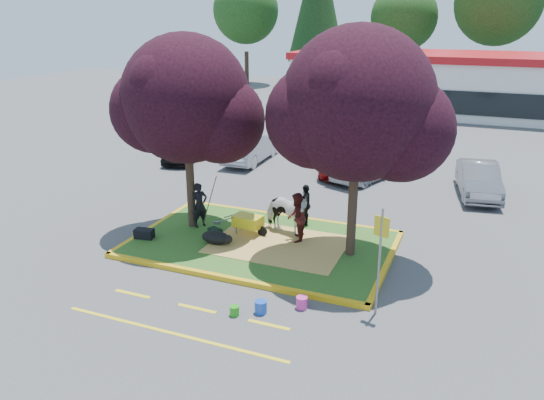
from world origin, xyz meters
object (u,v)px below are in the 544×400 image
at_px(sign_post, 380,250).
at_px(bucket_pink, 302,303).
at_px(wheelbarrow, 248,221).
at_px(calf, 216,237).
at_px(car_black, 185,148).
at_px(bucket_blue, 261,307).
at_px(cow, 286,212).
at_px(car_silver, 251,147).
at_px(bucket_green, 234,311).
at_px(handler, 200,205).

distance_m(sign_post, bucket_pink, 2.47).
height_order(wheelbarrow, sign_post, sign_post).
relative_size(calf, car_black, 0.26).
xyz_separation_m(bucket_pink, bucket_blue, (-0.89, -0.61, 0.01)).
height_order(cow, car_silver, cow).
bearing_deg(sign_post, bucket_green, -138.55).
distance_m(handler, bucket_green, 5.81).
distance_m(sign_post, bucket_green, 3.92).
xyz_separation_m(cow, car_black, (-8.35, 7.36, -0.27)).
bearing_deg(cow, calf, 144.07).
distance_m(cow, bucket_pink, 4.62).
xyz_separation_m(handler, bucket_pink, (4.98, -3.59, -0.77)).
height_order(wheelbarrow, bucket_blue, wheelbarrow).
bearing_deg(sign_post, car_black, 155.75).
bearing_deg(cow, bucket_blue, -154.77).
distance_m(bucket_pink, car_black, 15.44).
bearing_deg(car_black, bucket_green, -66.74).
relative_size(calf, car_silver, 0.22).
bearing_deg(calf, handler, 125.30).
bearing_deg(car_black, bucket_pink, -60.27).
bearing_deg(sign_post, car_silver, 144.27).
relative_size(handler, bucket_blue, 4.68).
xyz_separation_m(cow, bucket_blue, (1.10, -4.71, -0.74)).
distance_m(bucket_blue, car_silver, 14.60).
distance_m(handler, car_black, 9.53).
bearing_deg(bucket_pink, bucket_blue, -145.63).
relative_size(wheelbarrow, car_black, 0.46).
bearing_deg(sign_post, bucket_blue, -140.54).
xyz_separation_m(bucket_blue, car_black, (-9.45, 12.07, 0.47)).
xyz_separation_m(sign_post, bucket_blue, (-2.70, -1.07, -1.60)).
bearing_deg(cow, bucket_pink, -142.09).
bearing_deg(calf, car_silver, 96.64).
relative_size(handler, bucket_pink, 4.91).
bearing_deg(cow, car_black, 60.66).
bearing_deg(sign_post, wheelbarrow, 165.56).
xyz_separation_m(calf, bucket_pink, (3.79, -2.48, -0.20)).
bearing_deg(car_silver, calf, 106.75).
xyz_separation_m(sign_post, bucket_pink, (-1.81, -0.46, -1.61)).
bearing_deg(bucket_pink, car_black, 132.04).
bearing_deg(bucket_pink, car_silver, 119.47).
height_order(cow, sign_post, sign_post).
distance_m(calf, bucket_blue, 4.24).
bearing_deg(bucket_blue, handler, 134.29).
height_order(cow, car_black, cow).
relative_size(sign_post, bucket_blue, 8.46).
bearing_deg(bucket_green, bucket_blue, 32.21).
height_order(sign_post, car_silver, sign_post).
bearing_deg(sign_post, calf, 178.13).
bearing_deg(bucket_green, wheelbarrow, 110.45).
xyz_separation_m(calf, car_black, (-6.54, 8.99, 0.28)).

